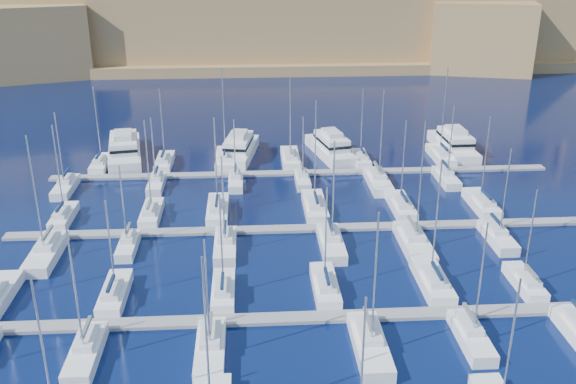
{
  "coord_description": "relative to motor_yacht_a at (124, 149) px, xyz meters",
  "views": [
    {
      "loc": [
        -8.88,
        -69.62,
        38.08
      ],
      "look_at": [
        -4.07,
        6.0,
        7.31
      ],
      "focal_mm": 40.0,
      "sensor_mm": 36.0,
      "label": 1
    }
  ],
  "objects": [
    {
      "name": "ground",
      "position": [
        31.44,
        -42.31,
        -1.73
      ],
      "size": [
        600.0,
        600.0,
        0.0
      ],
      "primitive_type": "plane",
      "color": "black",
      "rests_on": "ground"
    },
    {
      "name": "pontoon_mid_near",
      "position": [
        31.44,
        -54.31,
        -1.53
      ],
      "size": [
        84.0,
        2.0,
        0.4
      ],
      "primitive_type": "cube",
      "color": "slate",
      "rests_on": "ground"
    },
    {
      "name": "pontoon_mid_far",
      "position": [
        31.44,
        -32.31,
        -1.53
      ],
      "size": [
        84.0,
        2.0,
        0.4
      ],
      "primitive_type": "cube",
      "color": "slate",
      "rests_on": "ground"
    },
    {
      "name": "pontoon_far",
      "position": [
        31.44,
        -10.31,
        -1.53
      ],
      "size": [
        84.0,
        2.0,
        0.4
      ],
      "primitive_type": "cube",
      "color": "slate",
      "rests_on": "ground"
    },
    {
      "name": "sailboat_13",
      "position": [
        7.19,
        -48.95,
        -1.0
      ],
      "size": [
        2.68,
        8.95,
        12.08
      ],
      "color": "white",
      "rests_on": "ground"
    },
    {
      "name": "sailboat_14",
      "position": [
        19.28,
        -49.2,
        -1.0
      ],
      "size": [
        2.53,
        8.44,
        12.56
      ],
      "color": "white",
      "rests_on": "ground"
    },
    {
      "name": "sailboat_15",
      "position": [
        30.82,
        -48.85,
        -0.99
      ],
      "size": [
        2.75,
        9.15,
        12.88
      ],
      "color": "white",
      "rests_on": "ground"
    },
    {
      "name": "sailboat_16",
      "position": [
        43.32,
        -48.41,
        -0.96
      ],
      "size": [
        3.02,
        10.06,
        15.62
      ],
      "color": "white",
      "rests_on": "ground"
    },
    {
      "name": "sailboat_17",
      "position": [
        53.89,
        -49.41,
        -1.01
      ],
      "size": [
        2.4,
        8.0,
        12.26
      ],
      "color": "white",
      "rests_on": "ground"
    },
    {
      "name": "sailboat_19",
      "position": [
        6.44,
        -59.64,
        -0.98
      ],
      "size": [
        2.67,
        8.88,
        14.22
      ],
      "color": "white",
      "rests_on": "ground"
    },
    {
      "name": "sailboat_20",
      "position": [
        18.35,
        -59.84,
        -0.99
      ],
      "size": [
        2.79,
        9.29,
        13.03
      ],
      "color": "white",
      "rests_on": "ground"
    },
    {
      "name": "sailboat_21",
      "position": [
        33.84,
        -60.25,
        -0.96
      ],
      "size": [
        3.04,
        10.12,
        15.47
      ],
      "color": "white",
      "rests_on": "ground"
    },
    {
      "name": "sailboat_22",
      "position": [
        44.21,
        -59.43,
        -0.99
      ],
      "size": [
        2.53,
        8.44,
        13.7
      ],
      "color": "white",
      "rests_on": "ground"
    },
    {
      "name": "sailboat_24",
      "position": [
        -3.95,
        -27.26,
        -0.98
      ],
      "size": [
        2.49,
        8.31,
        14.26
      ],
      "color": "white",
      "rests_on": "ground"
    },
    {
      "name": "sailboat_25",
      "position": [
        8.33,
        -27.0,
        -0.98
      ],
      "size": [
        2.66,
        8.86,
        14.65
      ],
      "color": "white",
      "rests_on": "ground"
    },
    {
      "name": "sailboat_26",
      "position": [
        17.78,
        -26.43,
        -0.97
      ],
      "size": [
        3.0,
        10.01,
        14.69
      ],
      "color": "white",
      "rests_on": "ground"
    },
    {
      "name": "sailboat_27",
      "position": [
        31.97,
        -26.18,
        -0.95
      ],
      "size": [
        3.15,
        10.51,
        16.79
      ],
      "color": "white",
      "rests_on": "ground"
    },
    {
      "name": "sailboat_28",
      "position": [
        44.68,
        -26.68,
        -0.98
      ],
      "size": [
        2.85,
        9.49,
        13.88
      ],
      "color": "white",
      "rests_on": "ground"
    },
    {
      "name": "sailboat_29",
      "position": [
        56.79,
        -26.55,
        -0.97
      ],
      "size": [
        2.93,
        9.76,
        14.25
      ],
      "color": "white",
      "rests_on": "ground"
    },
    {
      "name": "sailboat_30",
      "position": [
        -3.19,
        -38.47,
        -0.95
      ],
      "size": [
        3.17,
        10.58,
        16.6
      ],
      "color": "white",
      "rests_on": "ground"
    },
    {
      "name": "sailboat_31",
      "position": [
        6.69,
        -36.94,
        -1.01
      ],
      "size": [
        2.23,
        7.45,
        12.06
      ],
      "color": "white",
      "rests_on": "ground"
    },
    {
      "name": "sailboat_32",
      "position": [
        19.19,
        -37.81,
        -0.99
      ],
      "size": [
        2.77,
        9.23,
        13.32
      ],
      "color": "white",
      "rests_on": "ground"
    },
    {
      "name": "sailboat_33",
      "position": [
        32.86,
        -38.06,
        -0.97
      ],
      "size": [
        2.92,
        9.74,
        15.12
      ],
      "color": "white",
      "rests_on": "ground"
    },
    {
      "name": "sailboat_34",
      "position": [
        43.6,
        -38.69,
        -0.94
      ],
      "size": [
        3.31,
        11.03,
        17.55
      ],
      "color": "white",
      "rests_on": "ground"
    },
    {
      "name": "sailboat_35",
      "position": [
        55.08,
        -37.61,
        -0.99
      ],
      "size": [
        2.64,
        8.81,
        13.45
      ],
      "color": "white",
      "rests_on": "ground"
    },
    {
      "name": "sailboat_36",
      "position": [
        -3.25,
        -5.02,
        -0.98
      ],
      "size": [
        2.64,
        8.8,
        14.44
      ],
      "color": "white",
      "rests_on": "ground"
    },
    {
      "name": "sailboat_37",
      "position": [
        7.67,
        -4.83,
        -0.98
      ],
      "size": [
        2.76,
        9.2,
        13.92
      ],
      "color": "white",
      "rests_on": "ground"
    },
    {
      "name": "sailboat_38",
      "position": [
        18.26,
        -3.97,
        -0.94
      ],
      "size": [
        3.28,
        10.94,
        17.23
      ],
      "color": "white",
      "rests_on": "ground"
    },
    {
      "name": "sailboat_39",
      "position": [
        29.83,
        -4.29,
        -0.96
      ],
      "size": [
        3.09,
        10.29,
        15.48
      ],
      "color": "white",
      "rests_on": "ground"
    },
    {
      "name": "sailboat_40",
      "position": [
        42.33,
        -5.21,
        -0.99
      ],
      "size": [
        2.53,
        8.42,
        13.59
      ],
      "color": "white",
      "rests_on": "ground"
    },
    {
      "name": "sailboat_41",
      "position": [
        57.06,
        -4.35,
        -0.95
      ],
      "size": [
        3.05,
        10.17,
        16.81
      ],
      "color": "white",
      "rests_on": "ground"
    },
    {
      "name": "sailboat_42",
      "position": [
        -6.6,
        -15.64,
        -0.99
      ],
      "size": [
        2.66,
        8.88,
        13.26
      ],
      "color": "white",
      "rests_on": "ground"
    },
    {
      "name": "sailboat_43",
      "position": [
        7.58,
        -15.18,
        -1.01
      ],
      "size": [
        2.38,
        7.94,
        12.06
      ],
      "color": "white",
      "rests_on": "ground"
    },
    {
      "name": "sailboat_44",
      "position": [
        20.26,
        -14.99,
        -1.02
      ],
      "size": [
        2.27,
        7.57,
        11.49
      ],
      "color": "white",
      "rests_on": "ground"
    },
    {
      "name": "sailboat_45",
      "position": [
        31.08,
        -14.92,
        -1.01
      ],
      "size": [
        2.22,
        7.41,
        11.71
      ],
      "color": "white",
      "rests_on": "ground"
    },
    {
      "name": "sailboat_46",
      "position": [
        43.21,
        -16.46,
        -0.95
      ],
      "size": [
        3.16,
        10.54,
        16.19
      ],
      "color": "white",
      "rests_on": "ground"
    },
    {
      "name": "sailboat_47",
      "position": [
        54.72,
        -15.51,
        -0.99
      ],
      "size": [
        2.58,
        8.61,
        13.32
      ],
      "color": "white",
      "rests_on": "ground"
    },
    {
      "name": "motor_yacht_a",
      "position": [
        0.0,
        0.0,
        0.0
      ],
      "size": [
        8.5,
        19.0,
        5.25
      ],
      "color": "white",
      "rests_on": "ground"
    },
    {
      "name": "motor_yacht_b",
      "position": [
        20.76,
        -1.18,
        0.0
      ],
      "size": [
        7.37,
        16.45,
        5.25
      ],
      "color": "white",
      "rests_on": "ground"
    },
    {
      "name": "motor_yacht_c",
      "position": [
        37.43,
        -1.21,
        0.0
      ],
      "size": [
        8.04,
        16.46,
        5.25
      ],
      "color": "white",
      "rests_on": "ground"
    },
    {
      "name": "motor_yacht_d",
      "position": [
        60.42,
        -0.84,
        0.0
      ],
      "size": [
        5.36,
        16.71,
        5.25
      ],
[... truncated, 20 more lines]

